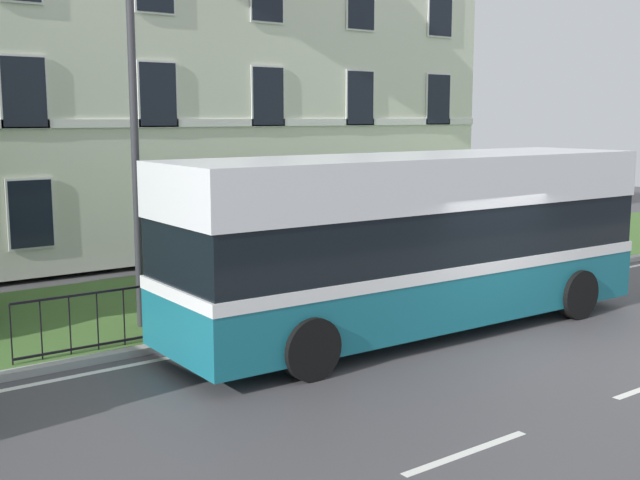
{
  "coord_description": "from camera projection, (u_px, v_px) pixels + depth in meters",
  "views": [
    {
      "loc": [
        -10.63,
        -7.81,
        3.88
      ],
      "look_at": [
        -1.39,
        4.55,
        1.48
      ],
      "focal_mm": 44.71,
      "sensor_mm": 36.0,
      "label": 1
    }
  ],
  "objects": [
    {
      "name": "iron_verge_railing",
      "position": [
        374.0,
        276.0,
        16.39
      ],
      "size": [
        14.55,
        0.04,
        0.97
      ],
      "color": "black",
      "rests_on": "ground_plane"
    },
    {
      "name": "ground_plane",
      "position": [
        502.0,
        341.0,
        13.93
      ],
      "size": [
        60.0,
        56.0,
        0.18
      ],
      "color": "#464346"
    },
    {
      "name": "street_lamp_post",
      "position": [
        133.0,
        96.0,
        13.79
      ],
      "size": [
        0.36,
        0.24,
        7.22
      ],
      "color": "#333338",
      "rests_on": "ground_plane"
    },
    {
      "name": "georgian_townhouse",
      "position": [
        135.0,
        54.0,
        24.66
      ],
      "size": [
        20.13,
        10.16,
        11.28
      ],
      "color": "silver",
      "rests_on": "ground_plane"
    },
    {
      "name": "single_decker_bus",
      "position": [
        416.0,
        239.0,
        14.35
      ],
      "size": [
        9.63,
        2.82,
        3.2
      ],
      "rotation": [
        0.0,
        0.0,
        -0.02
      ],
      "color": "#18697B",
      "rests_on": "ground_plane"
    }
  ]
}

